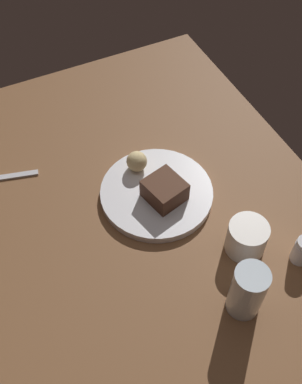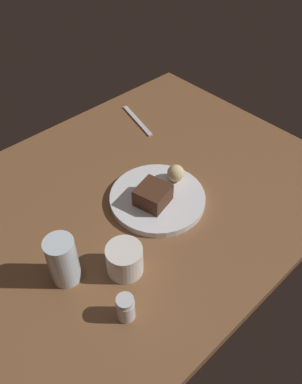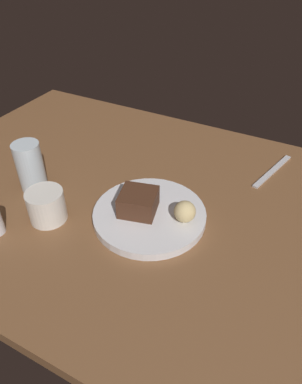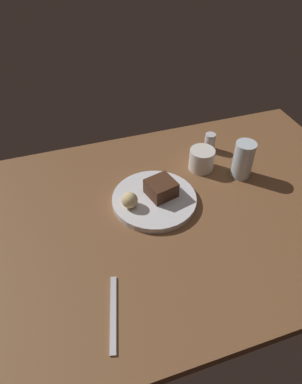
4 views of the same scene
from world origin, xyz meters
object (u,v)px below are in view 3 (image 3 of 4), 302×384
at_px(chocolate_cake_slice, 138,202).
at_px(coffee_cup, 46,206).
at_px(butter_knife, 273,171).
at_px(bread_roll, 185,212).
at_px(dessert_plate, 149,215).
at_px(water_glass, 30,167).

relative_size(chocolate_cake_slice, coffee_cup, 0.96).
bearing_deg(butter_knife, bread_roll, -8.33).
relative_size(dessert_plate, water_glass, 2.03).
bearing_deg(chocolate_cake_slice, bread_roll, -169.40).
bearing_deg(coffee_cup, dessert_plate, -152.38).
bearing_deg(dessert_plate, chocolate_cake_slice, 17.28).
distance_m(bread_roll, water_glass, 0.39).
distance_m(coffee_cup, butter_knife, 0.58).
xyz_separation_m(chocolate_cake_slice, butter_knife, (-0.23, -0.32, -0.04)).
relative_size(chocolate_cake_slice, butter_knife, 0.42).
distance_m(water_glass, butter_knife, 0.62).
bearing_deg(dessert_plate, bread_roll, -171.47).
bearing_deg(dessert_plate, butter_knife, -123.23).
xyz_separation_m(dessert_plate, butter_knife, (-0.21, -0.31, -0.01)).
bearing_deg(bread_roll, water_glass, 6.40).
xyz_separation_m(chocolate_cake_slice, water_glass, (0.28, 0.02, 0.02)).
height_order(dessert_plate, bread_roll, bread_roll).
xyz_separation_m(bread_roll, water_glass, (0.39, 0.04, 0.02)).
bearing_deg(water_glass, chocolate_cake_slice, -175.12).
relative_size(bread_roll, water_glass, 0.38).
height_order(chocolate_cake_slice, water_glass, water_glass).
relative_size(dessert_plate, butter_knife, 1.33).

